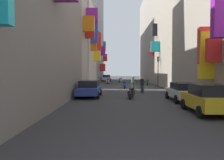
# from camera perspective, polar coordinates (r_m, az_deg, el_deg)

# --- Properties ---
(ground_plane) EXTENTS (140.00, 140.00, 0.00)m
(ground_plane) POSITION_cam_1_polar(r_m,az_deg,el_deg) (32.66, 3.63, -1.73)
(ground_plane) COLOR #2D2D30
(building_left_mid_a) EXTENTS (7.38, 4.34, 19.64)m
(building_left_mid_a) POSITION_cam_1_polar(r_m,az_deg,el_deg) (27.26, -13.51, 18.24)
(building_left_mid_a) COLOR gray
(building_left_mid_a) RESTS_ON ground
(building_left_mid_c) EXTENTS (7.08, 10.46, 12.17)m
(building_left_mid_c) POSITION_cam_1_polar(r_m,az_deg,el_deg) (35.76, -9.54, 8.36)
(building_left_mid_c) COLOR #B2A899
(building_left_mid_c) RESTS_ON ground
(building_left_far) EXTENTS (7.34, 22.37, 21.68)m
(building_left_far) POSITION_cam_1_polar(r_m,az_deg,el_deg) (52.49, -6.20, 11.64)
(building_left_far) COLOR gray
(building_left_far) RESTS_ON ground
(building_right_mid_b) EXTENTS (7.33, 43.95, 19.46)m
(building_right_mid_b) POSITION_cam_1_polar(r_m,az_deg,el_deg) (42.31, 14.32, 12.35)
(building_right_mid_b) COLOR #9E9384
(building_right_mid_b) RESTS_ON ground
(parked_car_blue) EXTENTS (2.00, 4.17, 1.45)m
(parked_car_blue) POSITION_cam_1_polar(r_m,az_deg,el_deg) (19.90, -5.78, -2.12)
(parked_car_blue) COLOR navy
(parked_car_blue) RESTS_ON ground
(parked_car_yellow) EXTENTS (1.97, 3.91, 1.59)m
(parked_car_yellow) POSITION_cam_1_polar(r_m,az_deg,el_deg) (13.21, 23.09, -4.27)
(parked_car_yellow) COLOR gold
(parked_car_yellow) RESTS_ON ground
(parked_car_silver) EXTENTS (1.99, 4.41, 1.42)m
(parked_car_silver) POSITION_cam_1_polar(r_m,az_deg,el_deg) (51.35, -1.36, 0.57)
(parked_car_silver) COLOR #B7B7BC
(parked_car_silver) RESTS_ON ground
(parked_car_white) EXTENTS (1.97, 4.29, 1.41)m
(parked_car_white) POSITION_cam_1_polar(r_m,az_deg,el_deg) (18.00, 17.60, -2.73)
(parked_car_white) COLOR white
(parked_car_white) RESTS_ON ground
(scooter_black) EXTENTS (0.67, 1.86, 1.13)m
(scooter_black) POSITION_cam_1_polar(r_m,az_deg,el_deg) (18.79, 4.92, -3.29)
(scooter_black) COLOR black
(scooter_black) RESTS_ON ground
(scooter_blue) EXTENTS (0.54, 1.86, 1.13)m
(scooter_blue) POSITION_cam_1_polar(r_m,az_deg,el_deg) (29.39, 3.23, -1.28)
(scooter_blue) COLOR #2D4CAD
(scooter_blue) RESTS_ON ground
(scooter_green) EXTENTS (0.62, 1.94, 1.13)m
(scooter_green) POSITION_cam_1_polar(r_m,az_deg,el_deg) (36.40, 8.94, -0.62)
(scooter_green) COLOR #287F3D
(scooter_green) RESTS_ON ground
(scooter_white) EXTENTS (0.78, 1.73, 1.13)m
(scooter_white) POSITION_cam_1_polar(r_m,az_deg,el_deg) (44.43, 2.21, -0.07)
(scooter_white) COLOR silver
(scooter_white) RESTS_ON ground
(scooter_silver) EXTENTS (0.57, 1.82, 1.13)m
(scooter_silver) POSITION_cam_1_polar(r_m,az_deg,el_deg) (40.59, -1.02, -0.29)
(scooter_silver) COLOR #ADADB2
(scooter_silver) RESTS_ON ground
(pedestrian_crossing) EXTENTS (0.53, 0.53, 1.69)m
(pedestrian_crossing) POSITION_cam_1_polar(r_m,az_deg,el_deg) (28.44, 5.28, -0.63)
(pedestrian_crossing) COLOR #373737
(pedestrian_crossing) RESTS_ON ground
(pedestrian_near_left) EXTENTS (0.42, 0.42, 1.67)m
(pedestrian_near_left) POSITION_cam_1_polar(r_m,az_deg,el_deg) (23.53, 7.62, -1.27)
(pedestrian_near_left) COLOR #323232
(pedestrian_near_left) RESTS_ON ground
(traffic_light_near_corner) EXTENTS (0.26, 0.34, 4.38)m
(traffic_light_near_corner) POSITION_cam_1_polar(r_m,az_deg,el_deg) (33.46, 11.55, 3.42)
(traffic_light_near_corner) COLOR #2D2D2D
(traffic_light_near_corner) RESTS_ON ground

